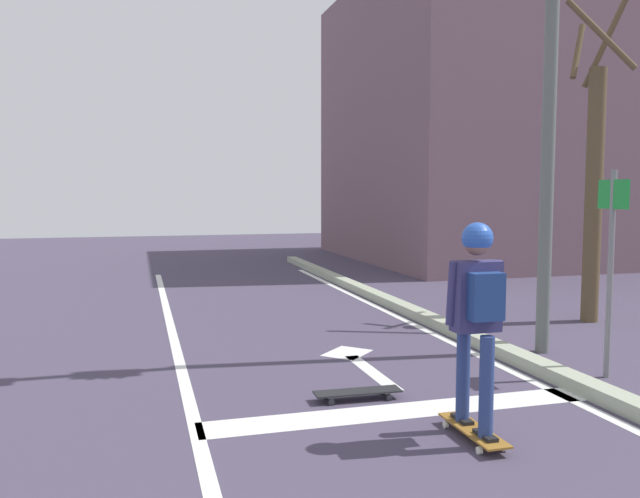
% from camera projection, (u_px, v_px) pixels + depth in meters
% --- Properties ---
extents(lane_line_center, '(0.12, 20.00, 0.01)m').
position_uv_depth(lane_line_center, '(193.00, 418.00, 5.50)').
color(lane_line_center, silver).
rests_on(lane_line_center, ground).
extents(lane_line_curbside, '(0.12, 20.00, 0.01)m').
position_uv_depth(lane_line_curbside, '(542.00, 386.00, 6.43)').
color(lane_line_curbside, silver).
rests_on(lane_line_curbside, ground).
extents(stop_bar, '(3.59, 0.40, 0.01)m').
position_uv_depth(stop_bar, '(402.00, 411.00, 5.69)').
color(stop_bar, silver).
rests_on(stop_bar, ground).
extents(lane_arrow_stem, '(0.16, 1.40, 0.01)m').
position_uv_depth(lane_arrow_stem, '(372.00, 372.00, 6.93)').
color(lane_arrow_stem, silver).
rests_on(lane_arrow_stem, ground).
extents(lane_arrow_head, '(0.71, 0.71, 0.01)m').
position_uv_depth(lane_arrow_head, '(347.00, 353.00, 7.75)').
color(lane_arrow_head, silver).
rests_on(lane_arrow_head, ground).
extents(curb_strip, '(0.24, 24.00, 0.14)m').
position_uv_depth(curb_strip, '(564.00, 377.00, 6.49)').
color(curb_strip, '#9AA28A').
rests_on(curb_strip, ground).
extents(skateboard, '(0.23, 0.81, 0.09)m').
position_uv_depth(skateboard, '(473.00, 430.00, 5.04)').
color(skateboard, '#8C5F21').
rests_on(skateboard, ground).
extents(skater, '(0.45, 0.61, 1.62)m').
position_uv_depth(skater, '(477.00, 300.00, 4.93)').
color(skater, navy).
rests_on(skater, skateboard).
extents(spare_skateboard, '(0.83, 0.24, 0.09)m').
position_uv_depth(spare_skateboard, '(358.00, 392.00, 5.99)').
color(spare_skateboard, black).
rests_on(spare_skateboard, ground).
extents(street_sign_post, '(0.07, 0.44, 2.16)m').
position_uv_depth(street_sign_post, '(611.00, 243.00, 6.61)').
color(street_sign_post, slate).
rests_on(street_sign_post, ground).
extents(roadside_tree, '(1.06, 1.02, 4.81)m').
position_uv_depth(roadside_tree, '(594.00, 180.00, 9.48)').
color(roadside_tree, brown).
rests_on(roadside_tree, ground).
extents(building_block, '(13.04, 8.41, 7.80)m').
position_uv_depth(building_block, '(567.00, 127.00, 19.39)').
color(building_block, '#6F535D').
rests_on(building_block, ground).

